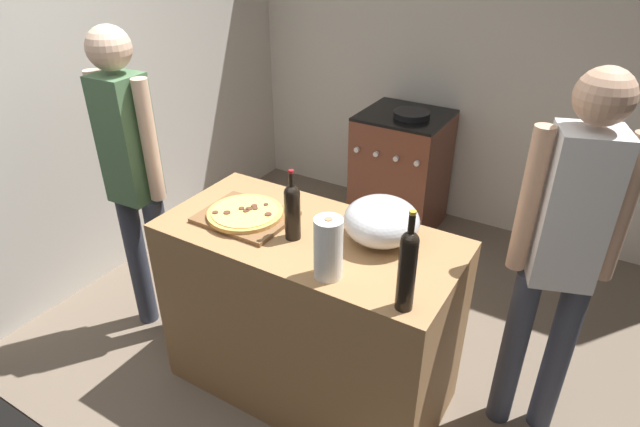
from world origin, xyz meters
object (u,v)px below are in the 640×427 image
stove (401,171)px  person_in_red (564,247)px  paper_towel_roll (328,248)px  wine_bottle_clear (407,267)px  mixing_bowl (381,221)px  wine_bottle_green (292,209)px  person_in_stripes (133,173)px  pizza (245,213)px

stove → person_in_red: (1.25, -1.39, 0.54)m
paper_towel_roll → wine_bottle_clear: (0.32, -0.02, 0.05)m
mixing_bowl → stove: bearing=109.5°
stove → mixing_bowl: bearing=-70.5°
wine_bottle_green → person_in_stripes: 0.97m
pizza → person_in_stripes: bearing=-178.2°
mixing_bowl → wine_bottle_green: (-0.33, -0.17, 0.04)m
wine_bottle_clear → person_in_stripes: person_in_stripes is taller
wine_bottle_clear → person_in_stripes: bearing=173.3°
pizza → wine_bottle_green: 0.29m
pizza → mixing_bowl: 0.62m
mixing_bowl → wine_bottle_clear: 0.44m
mixing_bowl → stove: 1.81m
person_in_red → paper_towel_roll: bearing=-143.4°
paper_towel_roll → wine_bottle_green: size_ratio=0.80×
paper_towel_roll → wine_bottle_green: wine_bottle_green is taller
stove → person_in_red: 1.95m
wine_bottle_green → person_in_stripes: person_in_stripes is taller
wine_bottle_green → pizza: bearing=175.7°
wine_bottle_green → person_in_red: person_in_red is taller
paper_towel_roll → person_in_red: 0.93m
stove → person_in_red: person_in_red is taller
stove → person_in_red: size_ratio=0.55×
stove → person_in_stripes: person_in_stripes is taller
pizza → paper_towel_roll: size_ratio=1.36×
person_in_stripes → person_in_red: size_ratio=1.01×
mixing_bowl → wine_bottle_clear: size_ratio=0.82×
mixing_bowl → paper_towel_roll: (-0.06, -0.33, 0.03)m
paper_towel_roll → person_in_stripes: person_in_stripes is taller
pizza → wine_bottle_clear: size_ratio=0.88×
paper_towel_roll → person_in_red: person_in_red is taller
pizza → stove: 1.83m
paper_towel_roll → wine_bottle_green: (-0.27, 0.16, 0.01)m
mixing_bowl → wine_bottle_clear: bearing=-53.7°
paper_towel_roll → stove: (-0.51, 1.94, -0.59)m
person_in_red → pizza: bearing=-163.7°
mixing_bowl → stove: size_ratio=0.34×
mixing_bowl → paper_towel_roll: size_ratio=1.27×
mixing_bowl → pizza: bearing=-166.3°
paper_towel_roll → wine_bottle_green: 0.31m
wine_bottle_green → stove: bearing=97.7°
paper_towel_roll → person_in_red: bearing=36.6°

